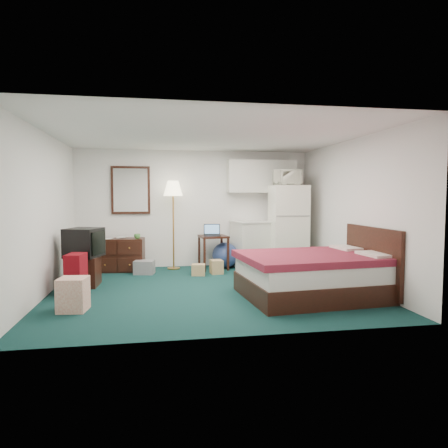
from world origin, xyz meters
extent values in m
cube|color=black|center=(0.00, 0.00, 0.00)|extent=(5.00, 4.50, 0.01)
cube|color=white|center=(0.00, 0.00, 2.50)|extent=(5.00, 4.50, 0.01)
cube|color=white|center=(0.00, 2.25, 1.25)|extent=(5.00, 0.01, 2.50)
cube|color=white|center=(0.00, -2.25, 1.25)|extent=(5.00, 0.01, 2.50)
cube|color=white|center=(-2.50, 0.00, 1.25)|extent=(0.01, 4.50, 2.50)
cube|color=white|center=(2.50, 0.00, 1.25)|extent=(0.01, 4.50, 2.50)
sphere|color=navy|center=(0.60, 1.88, 0.27)|extent=(0.58, 0.58, 0.55)
imported|color=white|center=(1.84, 1.52, 1.94)|extent=(0.64, 0.44, 0.39)
imported|color=tan|center=(-1.85, 1.82, 0.78)|extent=(0.16, 0.06, 0.22)
imported|color=tan|center=(-1.62, 2.00, 0.79)|extent=(0.18, 0.05, 0.24)
imported|color=#4C913F|center=(-1.21, 1.73, 0.73)|extent=(0.16, 0.15, 0.13)
camera|label=1|loc=(-0.84, -6.40, 1.52)|focal=32.00mm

